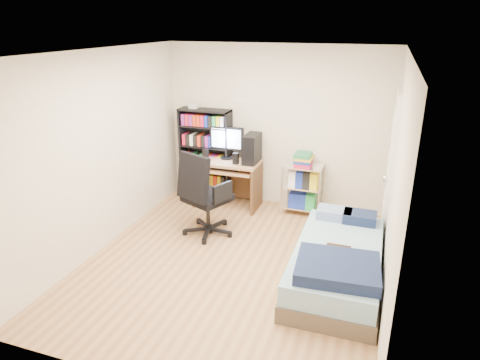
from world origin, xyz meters
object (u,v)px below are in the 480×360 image
(computer_desk, at_px, (235,165))
(bed, at_px, (337,263))
(media_shelf, at_px, (206,153))
(office_chair, at_px, (205,209))

(computer_desk, relative_size, bed, 0.66)
(media_shelf, distance_m, computer_desk, 0.58)
(computer_desk, relative_size, office_chair, 1.05)
(office_chair, bearing_deg, bed, 5.69)
(media_shelf, xyz_separation_m, office_chair, (0.51, -1.24, -0.39))
(computer_desk, height_order, office_chair, computer_desk)
(media_shelf, height_order, bed, media_shelf)
(office_chair, bearing_deg, computer_desk, 110.75)
(office_chair, distance_m, bed, 1.96)
(computer_desk, bearing_deg, media_shelf, 164.45)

